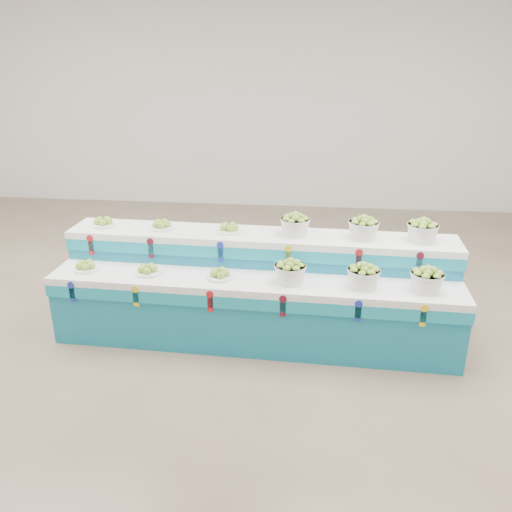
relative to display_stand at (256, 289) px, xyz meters
name	(u,v)px	position (x,y,z in m)	size (l,w,h in m)	color
ground	(183,338)	(-0.74, -0.19, -0.51)	(10.00, 10.00, 0.00)	brown
back_wall	(244,96)	(-0.74, 4.81, 1.49)	(10.00, 10.00, 0.00)	silver
display_stand	(256,289)	(0.00, 0.00, 0.00)	(4.00, 1.03, 1.02)	teal
plate_lower_left	(86,265)	(-1.69, -0.19, 0.26)	(0.25, 0.25, 0.10)	white
plate_lower_mid	(148,269)	(-1.04, -0.21, 0.26)	(0.25, 0.25, 0.10)	white
plate_lower_right	(220,273)	(-0.32, -0.24, 0.26)	(0.25, 0.25, 0.10)	white
basket_lower_left	(290,271)	(0.35, -0.26, 0.32)	(0.30, 0.30, 0.22)	silver
basket_lower_mid	(363,276)	(1.03, -0.29, 0.32)	(0.30, 0.30, 0.22)	silver
basket_lower_right	(427,279)	(1.59, -0.31, 0.32)	(0.30, 0.30, 0.22)	silver
plate_upper_left	(103,221)	(-1.67, 0.31, 0.56)	(0.25, 0.25, 0.10)	white
plate_upper_mid	(161,224)	(-1.03, 0.29, 0.56)	(0.25, 0.25, 0.10)	white
plate_upper_right	(229,227)	(-0.31, 0.26, 0.56)	(0.25, 0.25, 0.10)	white
basket_upper_left	(295,225)	(0.37, 0.23, 0.62)	(0.30, 0.30, 0.22)	silver
basket_upper_mid	(363,228)	(1.04, 0.21, 0.62)	(0.30, 0.30, 0.22)	silver
basket_upper_right	(423,231)	(1.61, 0.19, 0.62)	(0.30, 0.30, 0.22)	silver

